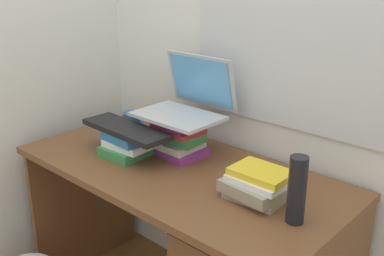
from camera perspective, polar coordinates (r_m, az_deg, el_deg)
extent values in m
cube|color=silver|center=(1.95, 5.84, 13.31)|extent=(6.00, 0.05, 2.60)
cube|color=silver|center=(1.77, 12.41, 12.49)|extent=(0.90, 0.01, 0.80)
cube|color=silver|center=(2.28, -16.64, 13.57)|extent=(0.05, 6.00, 2.60)
cube|color=brown|center=(1.83, -1.74, -5.36)|extent=(1.35, 0.65, 0.03)
cube|color=brown|center=(2.46, -12.99, -8.74)|extent=(0.02, 0.60, 0.72)
cube|color=#8C338C|center=(1.95, -1.80, -2.74)|extent=(0.24, 0.18, 0.03)
cube|color=beige|center=(1.94, -1.71, -1.99)|extent=(0.17, 0.17, 0.03)
cube|color=#338C4C|center=(1.93, -1.67, -0.98)|extent=(0.21, 0.13, 0.04)
cube|color=#B22D33|center=(1.91, -1.75, -0.13)|extent=(0.22, 0.16, 0.02)
cube|color=#8C338C|center=(1.91, -1.87, 0.84)|extent=(0.18, 0.15, 0.04)
cube|color=#338C4C|center=(1.95, -8.14, -2.78)|extent=(0.18, 0.18, 0.04)
cube|color=white|center=(1.92, -7.84, -1.95)|extent=(0.20, 0.15, 0.03)
cube|color=#2672B2|center=(1.91, -8.20, -1.02)|extent=(0.19, 0.13, 0.04)
cube|color=gray|center=(1.62, 8.22, -8.06)|extent=(0.20, 0.19, 0.02)
cube|color=gray|center=(1.60, 8.02, -7.17)|extent=(0.22, 0.20, 0.04)
cube|color=white|center=(1.58, 8.42, -6.30)|extent=(0.20, 0.16, 0.02)
cube|color=yellow|center=(1.57, 8.57, -5.51)|extent=(0.20, 0.14, 0.02)
cube|color=#B7BABF|center=(1.89, -1.80, 1.49)|extent=(0.35, 0.24, 0.01)
cube|color=#B7BABF|center=(1.96, 1.18, 5.87)|extent=(0.35, 0.06, 0.23)
cube|color=#59A5E5|center=(1.96, 1.04, 5.88)|extent=(0.32, 0.05, 0.20)
cube|color=black|center=(1.90, -8.19, -0.15)|extent=(0.42, 0.15, 0.02)
ellipsoid|color=#A5A8AD|center=(1.68, 5.07, -6.64)|extent=(0.06, 0.10, 0.04)
cylinder|color=#265999|center=(2.21, -7.47, 0.75)|extent=(0.08, 0.08, 0.10)
torus|color=#265999|center=(2.17, -6.55, 0.56)|extent=(0.05, 0.01, 0.05)
cylinder|color=black|center=(1.45, 12.87, -7.51)|extent=(0.06, 0.06, 0.22)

